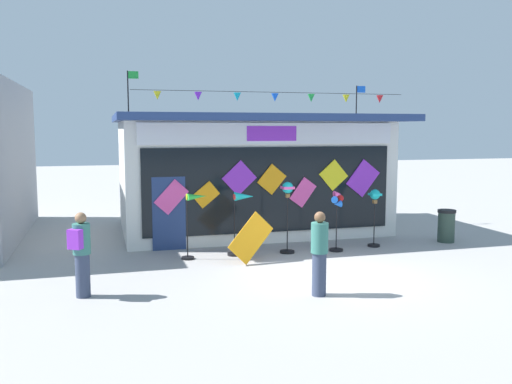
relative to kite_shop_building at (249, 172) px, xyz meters
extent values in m
plane|color=#9E9B99|center=(0.31, -6.06, -1.88)|extent=(80.00, 80.00, 0.00)
cube|color=silver|center=(0.00, 0.07, -0.13)|extent=(8.06, 4.77, 3.50)
cube|color=navy|center=(0.00, -0.48, 1.72)|extent=(8.46, 5.85, 0.20)
cube|color=silver|center=(0.00, -2.36, 1.27)|extent=(7.41, 0.08, 0.59)
cube|color=purple|center=(0.00, -2.39, 1.27)|extent=(1.45, 0.04, 0.42)
cube|color=black|center=(0.00, -2.35, -0.32)|extent=(7.25, 0.06, 2.42)
cube|color=navy|center=(-2.90, -2.36, -0.88)|extent=(0.90, 0.07, 2.00)
cube|color=#EA4CA3|center=(-2.83, -2.41, -0.42)|extent=(0.95, 0.03, 0.97)
cube|color=orange|center=(-1.89, -2.41, -0.39)|extent=(0.78, 0.03, 0.76)
cube|color=purple|center=(-0.94, -2.41, 0.04)|extent=(1.00, 0.03, 1.00)
cube|color=orange|center=(0.00, -2.41, -0.01)|extent=(0.87, 0.03, 0.88)
cube|color=#EA4CA3|center=(0.95, -2.41, -0.41)|extent=(0.83, 0.03, 0.89)
cube|color=yellow|center=(1.89, -2.41, 0.06)|extent=(0.92, 0.03, 0.92)
cube|color=purple|center=(2.83, -2.41, -0.05)|extent=(1.09, 0.03, 1.13)
cylinder|color=black|center=(0.00, -2.67, 2.40)|extent=(7.74, 0.01, 0.01)
cone|color=yellow|center=(-3.17, -2.67, 2.26)|extent=(0.20, 0.20, 0.22)
cone|color=purple|center=(-2.12, -2.67, 2.26)|extent=(0.20, 0.20, 0.22)
cone|color=#19B7BC|center=(-1.06, -2.67, 2.26)|extent=(0.20, 0.20, 0.22)
cone|color=blue|center=(0.00, -2.67, 2.26)|extent=(0.20, 0.20, 0.22)
cone|color=green|center=(1.06, -2.67, 2.26)|extent=(0.20, 0.20, 0.22)
cone|color=yellow|center=(2.12, -2.67, 2.26)|extent=(0.20, 0.20, 0.22)
cone|color=red|center=(3.18, -2.67, 2.26)|extent=(0.20, 0.20, 0.22)
cylinder|color=black|center=(-3.78, 0.07, 2.48)|extent=(0.04, 0.04, 1.32)
cube|color=green|center=(-3.62, 0.07, 3.02)|extent=(0.32, 0.02, 0.22)
cylinder|color=black|center=(3.78, 0.07, 2.34)|extent=(0.04, 0.04, 1.04)
cube|color=blue|center=(3.94, 0.07, 2.74)|extent=(0.32, 0.02, 0.22)
cylinder|color=black|center=(-2.58, -3.56, -1.85)|extent=(0.32, 0.32, 0.06)
cylinder|color=black|center=(-2.58, -3.56, -1.08)|extent=(0.03, 0.03, 1.59)
cone|color=green|center=(-2.33, -3.56, -0.29)|extent=(0.54, 0.30, 0.17)
cylinder|color=yellow|center=(-2.58, -3.56, -0.29)|extent=(0.03, 0.16, 0.16)
cylinder|color=black|center=(-1.34, -3.46, -1.85)|extent=(0.38, 0.38, 0.06)
cylinder|color=black|center=(-1.34, -3.46, -1.11)|extent=(0.03, 0.03, 1.54)
cone|color=#19B7BC|center=(-1.09, -3.46, -0.34)|extent=(0.54, 0.34, 0.24)
cylinder|color=red|center=(-1.34, -3.46, -0.34)|extent=(0.03, 0.16, 0.16)
cylinder|color=black|center=(0.07, -3.58, -1.85)|extent=(0.39, 0.39, 0.06)
cylinder|color=black|center=(0.07, -3.58, -1.08)|extent=(0.03, 0.03, 1.60)
sphere|color=#19B7BC|center=(0.07, -3.58, -0.13)|extent=(0.30, 0.30, 0.30)
cube|color=#EA4CA3|center=(0.07, -3.58, -0.13)|extent=(0.31, 0.31, 0.07)
cube|color=brown|center=(0.07, -3.58, -0.34)|extent=(0.10, 0.10, 0.10)
cylinder|color=black|center=(1.42, -3.73, -1.85)|extent=(0.37, 0.37, 0.06)
cylinder|color=black|center=(1.42, -3.73, -1.17)|extent=(0.03, 0.03, 1.42)
cylinder|color=black|center=(1.42, -3.77, -0.46)|extent=(0.06, 0.04, 0.06)
cone|color=red|center=(1.55, -3.77, -0.46)|extent=(0.19, 0.20, 0.19)
cone|color=#EA4CA3|center=(1.42, -3.77, -0.33)|extent=(0.20, 0.19, 0.19)
cone|color=blue|center=(1.29, -3.77, -0.46)|extent=(0.19, 0.20, 0.19)
cone|color=blue|center=(1.42, -3.77, -0.59)|extent=(0.20, 0.19, 0.19)
cylinder|color=black|center=(2.67, -3.49, -1.85)|extent=(0.34, 0.34, 0.06)
cylinder|color=black|center=(2.67, -3.49, -1.21)|extent=(0.03, 0.03, 1.33)
sphere|color=#19B7BC|center=(2.67, -3.49, -0.40)|extent=(0.28, 0.28, 0.28)
cube|color=#19B7BC|center=(2.67, -3.49, -0.40)|extent=(0.29, 0.29, 0.06)
cube|color=brown|center=(2.67, -3.49, -0.61)|extent=(0.10, 0.10, 0.10)
cylinder|color=#333D56|center=(-5.03, -6.11, -1.45)|extent=(0.28, 0.28, 0.86)
cylinder|color=#337066|center=(-5.03, -6.11, -0.72)|extent=(0.34, 0.34, 0.60)
sphere|color=#8C6647|center=(-5.03, -6.11, -0.31)|extent=(0.22, 0.22, 0.22)
cube|color=purple|center=(-5.14, -6.28, -0.69)|extent=(0.31, 0.28, 0.38)
cylinder|color=#333D56|center=(-0.54, -7.29, -1.45)|extent=(0.28, 0.28, 0.86)
cylinder|color=#337066|center=(-0.54, -7.29, -0.72)|extent=(0.34, 0.34, 0.60)
sphere|color=brown|center=(-0.54, -7.29, -0.31)|extent=(0.22, 0.22, 0.22)
cylinder|color=#2D4238|center=(4.99, -3.49, -1.44)|extent=(0.48, 0.48, 0.87)
cylinder|color=black|center=(4.99, -3.49, -0.97)|extent=(0.52, 0.52, 0.08)
cube|color=orange|center=(-1.14, -4.37, -1.25)|extent=(1.25, 0.38, 1.25)
camera|label=1|loc=(-4.61, -17.09, 1.41)|focal=38.43mm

